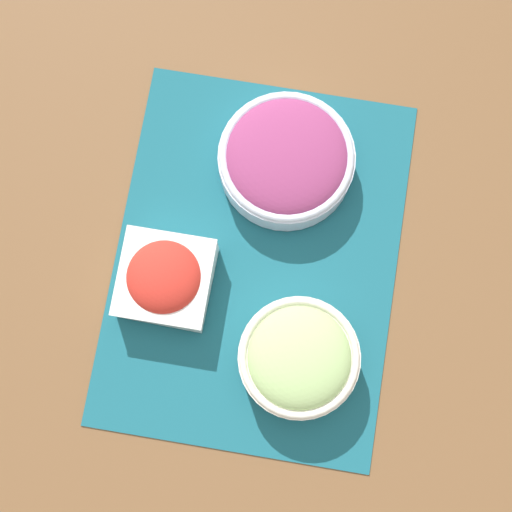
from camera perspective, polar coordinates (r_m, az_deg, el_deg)
name	(u,v)px	position (r m, az deg, el deg)	size (l,w,h in m)	color
ground_plane	(256,261)	(0.93, 0.00, -0.38)	(3.00, 3.00, 0.00)	brown
placemat	(256,260)	(0.93, 0.00, -0.36)	(0.49, 0.36, 0.00)	#195B6B
onion_bowl	(286,159)	(0.93, 2.45, 7.75)	(0.18, 0.18, 0.06)	silver
cucumber_bowl	(299,358)	(0.88, 3.43, -8.15)	(0.15, 0.15, 0.07)	silver
tomato_bowl	(165,279)	(0.90, -7.28, -1.82)	(0.12, 0.12, 0.07)	white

